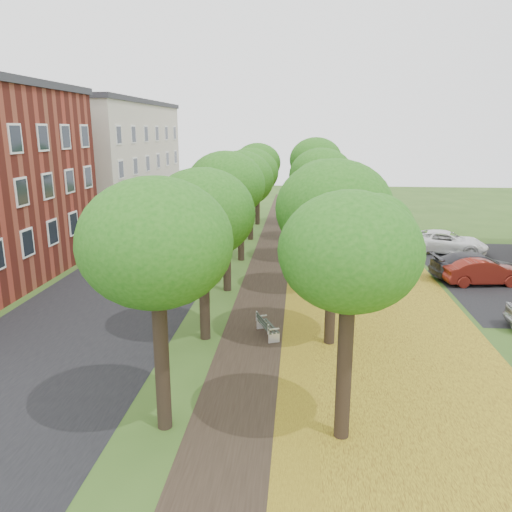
% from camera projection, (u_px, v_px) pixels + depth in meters
% --- Properties ---
extents(ground, '(120.00, 120.00, 0.00)m').
position_uv_depth(ground, '(244.00, 431.00, 13.55)').
color(ground, '#2D4C19').
rests_on(ground, ground).
extents(street_asphalt, '(8.00, 70.00, 0.01)m').
position_uv_depth(street_asphalt, '(144.00, 271.00, 28.66)').
color(street_asphalt, black).
rests_on(street_asphalt, ground).
extents(footpath, '(3.20, 70.00, 0.01)m').
position_uv_depth(footpath, '(274.00, 274.00, 28.02)').
color(footpath, black).
rests_on(footpath, ground).
extents(leaf_verge, '(7.50, 70.00, 0.01)m').
position_uv_depth(leaf_verge, '(364.00, 277.00, 27.60)').
color(leaf_verge, gold).
rests_on(leaf_verge, ground).
extents(tree_row_west, '(3.89, 33.89, 6.69)m').
position_uv_depth(tree_row_west, '(234.00, 185.00, 26.97)').
color(tree_row_west, black).
rests_on(tree_row_west, ground).
extents(tree_row_east, '(3.89, 33.89, 6.69)m').
position_uv_depth(tree_row_east, '(323.00, 186.00, 26.56)').
color(tree_row_east, black).
rests_on(tree_row_east, ground).
extents(building_cream, '(10.30, 20.30, 10.40)m').
position_uv_depth(building_cream, '(99.00, 159.00, 45.54)').
color(building_cream, beige).
rests_on(building_cream, ground).
extents(bench, '(1.04, 1.65, 0.76)m').
position_uv_depth(bench, '(267.00, 326.00, 19.67)').
color(bench, '#2B362E').
rests_on(bench, ground).
extents(car_red, '(4.37, 2.03, 1.39)m').
position_uv_depth(car_red, '(482.00, 271.00, 26.14)').
color(car_red, maroon).
rests_on(car_red, ground).
extents(car_grey, '(5.15, 2.59, 1.44)m').
position_uv_depth(car_grey, '(477.00, 266.00, 27.00)').
color(car_grey, '#2E2E32').
rests_on(car_grey, ground).
extents(car_white, '(5.66, 3.68, 1.45)m').
position_uv_depth(car_white, '(446.00, 242.00, 32.78)').
color(car_white, white).
rests_on(car_white, ground).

